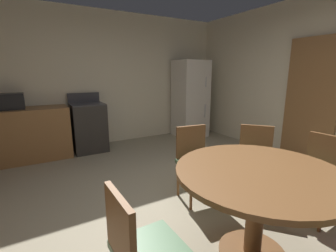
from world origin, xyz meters
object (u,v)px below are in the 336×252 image
Objects in this scene: dining_table at (258,187)px; refrigerator at (190,99)px; oven_range at (89,127)px; microwave at (9,102)px; chair_east at (319,171)px; chair_northeast at (255,157)px; chair_west at (140,248)px; chair_north at (195,158)px.

refrigerator is at bearing 62.81° from dining_table.
oven_range is 2.50× the size of microwave.
chair_east is (1.60, -3.41, 0.03)m from oven_range.
oven_range is at bearing -105.30° from chair_northeast.
refrigerator is 3.56m from microwave.
refrigerator is 2.02× the size of chair_east.
chair_northeast is at bearing -47.45° from microwave.
microwave is 3.61m from chair_west.
oven_range is at bearing 81.70° from chair_west.
chair_east is at bearing 71.12° from chair_northeast.
microwave is at bearing -53.68° from chair_east.
microwave is 0.51× the size of chair_northeast.
microwave is 4.45m from chair_east.
oven_range is at bearing -156.10° from chair_north.
chair_east is (1.01, 0.06, -0.11)m from dining_table.
chair_east and chair_west have the same top height.
chair_east is 1.00× the size of chair_northeast.
refrigerator reaches higher than microwave.
chair_east is at bearing -64.90° from oven_range.
chair_north is (-0.88, 0.95, 0.00)m from chair_east.
refrigerator is at bearing 49.89° from chair_west.
refrigerator is at bearing -150.79° from chair_northeast.
oven_range is 0.85× the size of dining_table.
microwave is 0.34× the size of dining_table.
chair_west is at bearing -97.05° from oven_range.
microwave reaches higher than chair_west.
chair_west is at bearing -178.75° from dining_table.
dining_table is 1.02m from chair_north.
microwave reaches higher than chair_northeast.
refrigerator is 3.46m from chair_east.
chair_west is at bearing -1.00° from chair_east.
microwave reaches higher than chair_north.
oven_range is at bearing 178.68° from refrigerator.
dining_table is at bearing -0.00° from chair_north.
refrigerator is at bearing 153.71° from chair_north.
chair_north is 1.00× the size of chair_northeast.
oven_range is 3.11m from chair_northeast.
microwave is at bearing -179.83° from oven_range.
chair_north is at bearing 40.56° from chair_west.
chair_east is at bearing 50.44° from chair_north.
chair_north is (1.15, 1.03, 0.00)m from chair_west.
refrigerator is 2.02× the size of chair_northeast.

